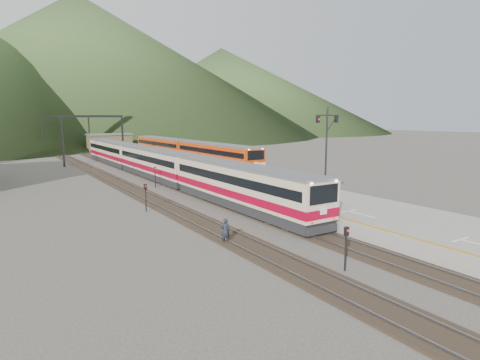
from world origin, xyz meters
TOP-DOWN VIEW (x-y plane):
  - ground at (0.00, 0.00)m, footprint 400.00×400.00m
  - track_main at (0.00, 40.00)m, footprint 2.60×200.00m
  - track_far at (-5.00, 40.00)m, footprint 2.60×200.00m
  - track_second at (11.50, 40.00)m, footprint 2.60×200.00m
  - platform at (5.60, 38.00)m, footprint 8.00×100.00m
  - gantry_near at (-2.85, 55.00)m, footprint 9.55×0.25m
  - gantry_far at (-2.85, 80.00)m, footprint 9.55×0.25m
  - station_shed at (5.60, 78.00)m, footprint 9.40×4.40m
  - hill_b at (30.00, 230.00)m, footprint 220.00×220.00m
  - hill_c at (110.00, 210.00)m, footprint 160.00×160.00m
  - main_train at (0.00, 35.23)m, footprint 2.86×58.70m
  - second_train at (11.50, 50.95)m, footprint 3.08×41.96m
  - signal_mast at (4.02, 9.86)m, footprint 2.20×0.28m
  - short_signal_a at (-3.04, 1.15)m, footprint 0.22×0.16m
  - short_signal_b at (-2.30, 29.34)m, footprint 0.27×0.24m
  - short_signal_c at (-7.04, 18.89)m, footprint 0.25×0.21m
  - worker at (-5.82, 8.21)m, footprint 0.66×0.55m

SIDE VIEW (x-z plane):
  - ground at x=0.00m, z-range 0.00..0.00m
  - track_main at x=0.00m, z-range -0.05..0.18m
  - track_far at x=-5.00m, z-range -0.05..0.18m
  - track_second at x=11.50m, z-range -0.05..0.18m
  - platform at x=5.60m, z-range 0.00..1.00m
  - worker at x=-5.82m, z-range 0.00..1.56m
  - short_signal_a at x=-3.04m, z-range 0.33..2.60m
  - short_signal_b at x=-2.30m, z-range 0.33..2.60m
  - short_signal_c at x=-7.04m, z-range 0.33..2.60m
  - main_train at x=0.00m, z-range 0.23..3.72m
  - second_train at x=11.50m, z-range 0.23..3.99m
  - station_shed at x=5.60m, z-range 1.02..4.12m
  - signal_mast at x=4.02m, z-range 1.79..9.14m
  - gantry_near at x=-2.85m, z-range 1.59..9.59m
  - gantry_far at x=-2.85m, z-range 1.59..9.59m
  - hill_c at x=110.00m, z-range 0.00..50.00m
  - hill_b at x=30.00m, z-range 0.00..75.00m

